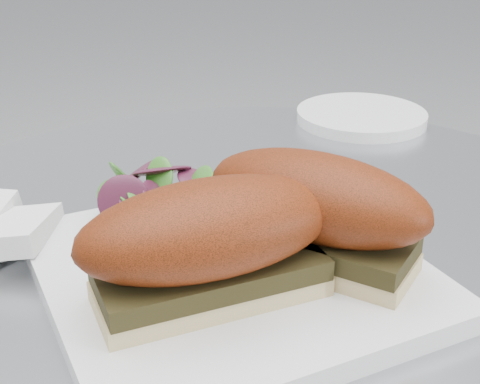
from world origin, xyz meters
The scene contains 5 objects.
plate centered at (-0.05, -0.04, 0.74)m, with size 0.25×0.25×0.02m, color white.
sandwich_left centered at (-0.08, -0.07, 0.79)m, with size 0.18×0.09×0.08m.
sandwich_right centered at (0.00, -0.07, 0.79)m, with size 0.14×0.18×0.08m.
salad centered at (-0.09, 0.03, 0.77)m, with size 0.11×0.11×0.05m, color #3C842B, non-canonical shape.
saucer centered at (0.25, 0.20, 0.74)m, with size 0.15×0.15×0.01m, color white.
Camera 1 is at (-0.25, -0.40, 0.99)m, focal length 50.00 mm.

